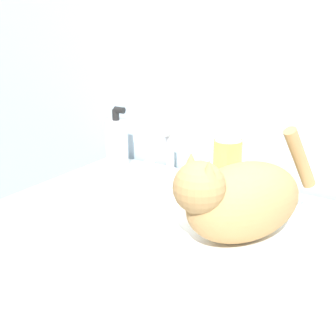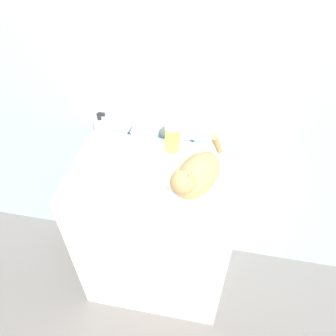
{
  "view_description": "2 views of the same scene",
  "coord_description": "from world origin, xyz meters",
  "views": [
    {
      "loc": [
        0.53,
        -0.59,
        1.35
      ],
      "look_at": [
        0.02,
        0.2,
        1.04
      ],
      "focal_mm": 50.0,
      "sensor_mm": 36.0,
      "label": 1
    },
    {
      "loc": [
        0.26,
        -0.74,
        1.96
      ],
      "look_at": [
        0.07,
        0.22,
        1.0
      ],
      "focal_mm": 35.0,
      "sensor_mm": 36.0,
      "label": 2
    }
  ],
  "objects": [
    {
      "name": "sink_basin",
      "position": [
        -0.11,
        0.27,
        0.94
      ],
      "size": [
        0.28,
        0.28,
        0.04
      ],
      "color": "white",
      "rests_on": "vanity_cabinet"
    },
    {
      "name": "spray_bottle",
      "position": [
        0.05,
        0.43,
        1.0
      ],
      "size": [
        0.07,
        0.07,
        0.17
      ],
      "color": "#EADB4C",
      "rests_on": "vanity_cabinet"
    },
    {
      "name": "wall_back",
      "position": [
        0.0,
        0.55,
        1.25
      ],
      "size": [
        6.0,
        0.05,
        2.5
      ],
      "color": "#9EB7C6",
      "rests_on": "ground_plane"
    },
    {
      "name": "cat",
      "position": [
        0.19,
        0.19,
        1.01
      ],
      "size": [
        0.25,
        0.35,
        0.21
      ],
      "rotation": [
        0.0,
        0.0,
        -2.01
      ],
      "color": "tan",
      "rests_on": "vanity_cabinet"
    },
    {
      "name": "soap_bottle",
      "position": [
        -0.29,
        0.41,
        0.99
      ],
      "size": [
        0.06,
        0.06,
        0.18
      ],
      "color": "silver",
      "rests_on": "vanity_cabinet"
    },
    {
      "name": "faucet",
      "position": [
        -0.11,
        0.42,
        0.98
      ],
      "size": [
        0.17,
        0.08,
        0.14
      ],
      "color": "silver",
      "rests_on": "vanity_cabinet"
    }
  ]
}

